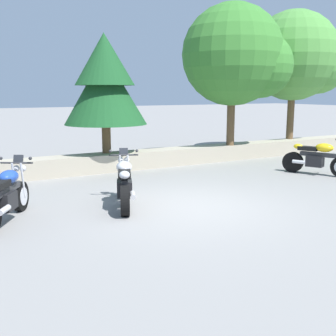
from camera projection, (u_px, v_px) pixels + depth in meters
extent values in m
plane|color=gray|center=(190.00, 207.00, 9.03)|extent=(120.00, 120.00, 0.00)
cube|color=#A89E89|center=(109.00, 162.00, 13.10)|extent=(36.00, 0.80, 0.55)
cylinder|color=black|center=(20.00, 196.00, 8.68)|extent=(0.44, 0.60, 0.62)
cylinder|color=silver|center=(20.00, 196.00, 8.68)|extent=(0.33, 0.41, 0.38)
cube|color=black|center=(5.00, 201.00, 7.90)|extent=(0.52, 0.58, 0.34)
cube|color=#2D2D30|center=(6.00, 190.00, 7.96)|extent=(0.68, 1.02, 0.12)
ellipsoid|color=#2347A8|center=(9.00, 177.00, 8.07)|extent=(0.56, 0.62, 0.26)
cylinder|color=#2D2D30|center=(17.00, 163.00, 8.47)|extent=(0.59, 0.37, 0.04)
sphere|color=silver|center=(16.00, 168.00, 8.63)|extent=(0.13, 0.13, 0.13)
sphere|color=silver|center=(23.00, 168.00, 8.63)|extent=(0.13, 0.13, 0.13)
cube|color=#26282D|center=(18.00, 159.00, 8.55)|extent=(0.22, 0.18, 0.18)
cylinder|color=silver|center=(4.00, 210.00, 7.48)|extent=(0.29, 0.38, 0.11)
cylinder|color=silver|center=(14.00, 180.00, 8.57)|extent=(0.12, 0.16, 0.73)
cylinder|color=silver|center=(23.00, 180.00, 8.57)|extent=(0.12, 0.16, 0.73)
sphere|color=#2D2D30|center=(1.00, 158.00, 8.42)|extent=(0.07, 0.07, 0.07)
sphere|color=#2D2D30|center=(30.00, 158.00, 8.40)|extent=(0.07, 0.07, 0.07)
cylinder|color=black|center=(124.00, 185.00, 9.72)|extent=(0.37, 0.63, 0.62)
cylinder|color=black|center=(125.00, 201.00, 8.31)|extent=(0.41, 0.64, 0.62)
cylinder|color=silver|center=(124.00, 185.00, 9.72)|extent=(0.30, 0.42, 0.38)
cube|color=black|center=(125.00, 188.00, 8.95)|extent=(0.48, 0.57, 0.34)
cube|color=#2D2D30|center=(124.00, 178.00, 9.01)|extent=(0.55, 1.07, 0.12)
ellipsoid|color=#BCBCC1|center=(124.00, 167.00, 9.12)|extent=(0.51, 0.61, 0.26)
cube|color=black|center=(124.00, 174.00, 8.66)|extent=(0.46, 0.62, 0.12)
ellipsoid|color=#BCBCC1|center=(124.00, 175.00, 8.36)|extent=(0.31, 0.34, 0.16)
cylinder|color=#2D2D30|center=(124.00, 155.00, 9.51)|extent=(0.62, 0.29, 0.04)
sphere|color=silver|center=(121.00, 160.00, 9.67)|extent=(0.13, 0.13, 0.13)
sphere|color=silver|center=(127.00, 160.00, 9.68)|extent=(0.13, 0.13, 0.13)
cube|color=#26282D|center=(124.00, 152.00, 9.60)|extent=(0.22, 0.17, 0.18)
cylinder|color=silver|center=(133.00, 195.00, 8.56)|extent=(0.25, 0.39, 0.11)
cylinder|color=silver|center=(120.00, 170.00, 9.61)|extent=(0.10, 0.17, 0.73)
cylinder|color=silver|center=(128.00, 170.00, 9.63)|extent=(0.10, 0.17, 0.73)
sphere|color=#2D2D30|center=(110.00, 151.00, 9.42)|extent=(0.07, 0.07, 0.07)
sphere|color=#2D2D30|center=(137.00, 151.00, 9.49)|extent=(0.07, 0.07, 0.07)
cylinder|color=black|center=(293.00, 162.00, 12.89)|extent=(0.42, 0.64, 0.62)
cube|color=black|center=(315.00, 161.00, 12.49)|extent=(0.49, 0.57, 0.34)
cube|color=#2D2D30|center=(319.00, 155.00, 12.39)|extent=(0.59, 1.06, 0.12)
ellipsoid|color=yellow|center=(324.00, 148.00, 12.27)|extent=(0.53, 0.61, 0.26)
cube|color=black|center=(308.00, 148.00, 12.55)|extent=(0.47, 0.62, 0.12)
ellipsoid|color=yellow|center=(298.00, 146.00, 12.72)|extent=(0.32, 0.35, 0.16)
cylinder|color=silver|center=(299.00, 162.00, 12.61)|extent=(0.26, 0.39, 0.11)
cylinder|color=brown|center=(106.00, 134.00, 13.09)|extent=(0.28, 0.28, 1.20)
cone|color=#194C23|center=(105.00, 89.00, 12.84)|extent=(2.56, 2.56, 2.18)
cone|color=#194C23|center=(104.00, 59.00, 12.67)|extent=(1.84, 1.84, 1.57)
cylinder|color=brown|center=(231.00, 120.00, 14.90)|extent=(0.28, 0.28, 1.85)
sphere|color=#387A2D|center=(232.00, 55.00, 14.49)|extent=(3.53, 3.53, 3.53)
sphere|color=#387A2D|center=(260.00, 65.00, 14.48)|extent=(2.29, 2.29, 2.29)
cylinder|color=brown|center=(291.00, 114.00, 16.90)|extent=(0.28, 0.28, 1.99)
sphere|color=#4C8E3D|center=(294.00, 56.00, 16.48)|extent=(3.52, 3.52, 3.52)
sphere|color=#4C8E3D|center=(318.00, 65.00, 16.47)|extent=(2.29, 2.29, 2.29)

